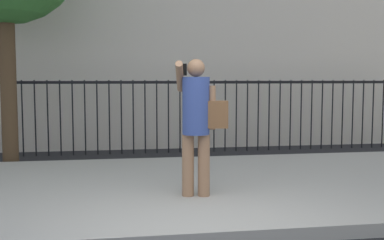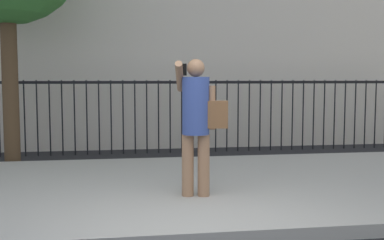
% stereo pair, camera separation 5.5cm
% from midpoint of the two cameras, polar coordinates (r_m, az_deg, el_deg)
% --- Properties ---
extents(sidewalk, '(28.00, 4.40, 0.15)m').
position_cam_midpoint_polar(sidewalk, '(6.77, -2.21, -8.27)').
color(sidewalk, '#9E9B93').
rests_on(sidewalk, ground).
extents(iron_fence, '(12.03, 0.04, 1.60)m').
position_cam_midpoint_polar(iron_fence, '(10.29, -4.63, 1.61)').
color(iron_fence, black).
rests_on(iron_fence, ground).
extents(pedestrian_on_phone, '(0.69, 0.51, 1.72)m').
position_cam_midpoint_polar(pedestrian_on_phone, '(5.88, 0.97, 0.37)').
color(pedestrian_on_phone, '#936B4C').
rests_on(pedestrian_on_phone, sidewalk).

